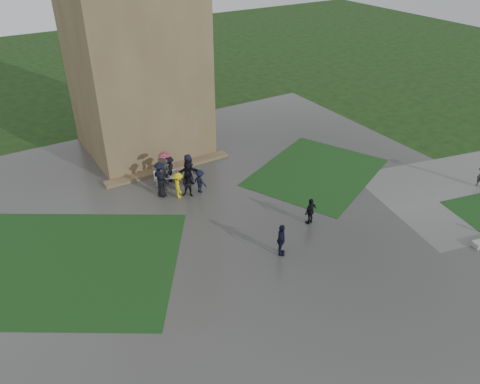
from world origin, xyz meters
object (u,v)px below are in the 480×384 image
pedestrian_mid (281,240)px  bench (166,177)px  tower (131,23)px  pedestrian_near (311,211)px

pedestrian_mid → bench: bearing=49.7°
tower → pedestrian_near: bearing=-73.6°
pedestrian_mid → pedestrian_near: (3.09, 1.46, -0.10)m
tower → bench: (-0.89, -6.01, -8.52)m
bench → pedestrian_near: size_ratio=1.00×
tower → pedestrian_mid: bearing=-85.7°
bench → pedestrian_mid: size_ratio=0.89×
bench → pedestrian_near: (5.17, -8.51, 0.35)m
pedestrian_mid → pedestrian_near: pedestrian_mid is taller
tower → pedestrian_near: tower is taller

